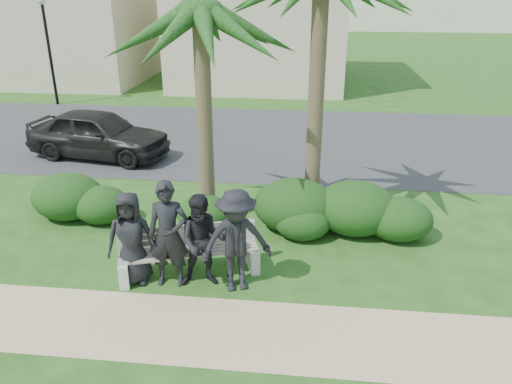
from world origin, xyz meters
TOP-DOWN VIEW (x-y plane):
  - ground at (0.00, 0.00)m, footprint 160.00×160.00m
  - footpath at (0.00, -1.80)m, footprint 30.00×1.60m
  - asphalt_street at (0.00, 8.00)m, footprint 160.00×8.00m
  - stucco_bldg_left at (-12.00, 18.00)m, footprint 10.40×8.40m
  - stucco_bldg_right at (-1.00, 18.00)m, footprint 8.40×8.40m
  - street_lamp at (-9.00, 12.00)m, footprint 0.36×0.36m
  - park_bench at (-0.39, -0.30)m, footprint 2.58×1.28m
  - man_a at (-1.30, -0.62)m, footprint 0.87×0.64m
  - man_b at (-0.64, -0.62)m, footprint 0.72×0.51m
  - man_c at (-0.08, -0.57)m, footprint 0.88×0.74m
  - man_d at (0.50, -0.65)m, footprint 1.32×1.01m
  - hedge_a at (-3.57, 1.69)m, footprint 1.56×1.29m
  - hedge_b at (-2.77, 1.57)m, footprint 1.24×1.02m
  - hedge_c at (-0.49, 1.44)m, footprint 1.16×0.96m
  - hedge_d at (1.36, 1.69)m, footprint 1.70×1.41m
  - hedge_e at (1.54, 1.30)m, footprint 1.13×0.94m
  - hedge_f at (3.46, 1.50)m, footprint 1.35×1.11m
  - hedge_extra at (2.60, 1.69)m, footprint 1.70×1.41m
  - palm_left at (-0.50, 1.86)m, footprint 3.00×3.00m
  - car_a at (-4.49, 5.66)m, footprint 4.34×2.31m

SIDE VIEW (x-z plane):
  - ground at x=0.00m, z-range 0.00..0.00m
  - footpath at x=0.00m, z-range -0.01..0.01m
  - asphalt_street at x=0.00m, z-range -0.01..0.01m
  - hedge_e at x=1.54m, z-range 0.00..0.74m
  - hedge_c at x=-0.49m, z-range 0.00..0.76m
  - park_bench at x=-0.39m, z-range -0.04..0.80m
  - hedge_b at x=-2.77m, z-range 0.00..0.81m
  - hedge_f at x=3.46m, z-range 0.00..0.88m
  - hedge_a at x=-3.57m, z-range 0.00..1.02m
  - hedge_d at x=1.36m, z-range 0.00..1.11m
  - hedge_extra at x=2.60m, z-range 0.00..1.11m
  - car_a at x=-4.49m, z-range 0.00..1.40m
  - man_c at x=-0.08m, z-range 0.00..1.64m
  - man_a at x=-1.30m, z-range 0.00..1.65m
  - man_d at x=0.50m, z-range 0.00..1.80m
  - man_b at x=-0.64m, z-range 0.00..1.87m
  - street_lamp at x=-9.00m, z-range 0.80..5.09m
  - stucco_bldg_left at x=-12.00m, z-range 0.01..7.31m
  - stucco_bldg_right at x=-1.00m, z-range 0.01..7.31m
  - palm_left at x=-0.50m, z-range 1.64..6.83m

